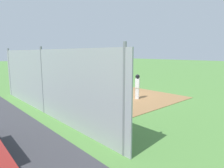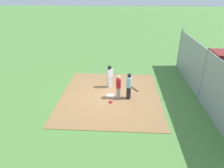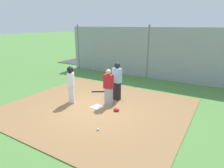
{
  "view_description": "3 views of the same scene",
  "coord_description": "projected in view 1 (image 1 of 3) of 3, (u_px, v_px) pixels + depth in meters",
  "views": [
    {
      "loc": [
        9.47,
        -9.59,
        3.04
      ],
      "look_at": [
        -0.29,
        -0.73,
        0.92
      ],
      "focal_mm": 31.19,
      "sensor_mm": 36.0,
      "label": 1
    },
    {
      "loc": [
        -11.41,
        -0.77,
        6.45
      ],
      "look_at": [
        0.27,
        -0.1,
        0.75
      ],
      "focal_mm": 31.9,
      "sensor_mm": 36.0,
      "label": 2
    },
    {
      "loc": [
        -4.38,
        6.1,
        3.33
      ],
      "look_at": [
        -0.27,
        -0.76,
        0.89
      ],
      "focal_mm": 31.15,
      "sensor_mm": 36.0,
      "label": 3
    }
  ],
  "objects": [
    {
      "name": "catcher_mask",
      "position": [
        113.0,
        93.0,
        14.34
      ],
      "size": [
        0.24,
        0.2,
        0.12
      ],
      "primitive_type": "ellipsoid",
      "color": "#B21923",
      "rests_on": "dirt_infield"
    },
    {
      "name": "home_plate",
      "position": [
        122.0,
        96.0,
        13.77
      ],
      "size": [
        0.49,
        0.49,
        0.02
      ],
      "primitive_type": "cube",
      "rotation": [
        0.0,
        0.0,
        -0.12
      ],
      "color": "white",
      "rests_on": "dirt_infield"
    },
    {
      "name": "backstop_fence",
      "position": [
        43.0,
        82.0,
        9.74
      ],
      "size": [
        12.0,
        0.1,
        3.35
      ],
      "color": "#93999E",
      "rests_on": "ground_plane"
    },
    {
      "name": "dirt_infield",
      "position": [
        122.0,
        96.0,
        13.77
      ],
      "size": [
        7.2,
        6.4,
        0.03
      ],
      "primitive_type": "cube",
      "color": "olive",
      "rests_on": "ground_plane"
    },
    {
      "name": "catcher",
      "position": [
        115.0,
        85.0,
        13.46
      ],
      "size": [
        0.41,
        0.31,
        1.55
      ],
      "rotation": [
        0.0,
        0.0,
        1.71
      ],
      "color": "#9E9EA3",
      "rests_on": "dirt_infield"
    },
    {
      "name": "runner",
      "position": [
        137.0,
        85.0,
        12.77
      ],
      "size": [
        0.42,
        0.46,
        1.62
      ],
      "rotation": [
        0.0,
        0.0,
        3.71
      ],
      "color": "silver",
      "rests_on": "dirt_infield"
    },
    {
      "name": "umpire",
      "position": [
        107.0,
        85.0,
        13.03
      ],
      "size": [
        0.43,
        0.35,
        1.72
      ],
      "rotation": [
        0.0,
        0.0,
        1.3
      ],
      "color": "black",
      "rests_on": "dirt_infield"
    },
    {
      "name": "baseball_bat",
      "position": [
        115.0,
        102.0,
        11.96
      ],
      "size": [
        0.72,
        0.51,
        0.06
      ],
      "primitive_type": "cylinder",
      "rotation": [
        0.0,
        1.57,
        3.73
      ],
      "color": "black",
      "rests_on": "dirt_infield"
    },
    {
      "name": "baseball",
      "position": [
        126.0,
        90.0,
        15.57
      ],
      "size": [
        0.07,
        0.07,
        0.07
      ],
      "primitive_type": "sphere",
      "color": "white",
      "rests_on": "dirt_infield"
    },
    {
      "name": "ground_plane",
      "position": [
        122.0,
        96.0,
        13.77
      ],
      "size": [
        140.0,
        140.0,
        0.0
      ],
      "primitive_type": "plane",
      "color": "#51843D"
    }
  ]
}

